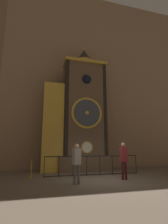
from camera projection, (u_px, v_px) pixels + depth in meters
name	position (u px, v px, depth m)	size (l,w,h in m)	color
ground_plane	(106.00, 180.00, 8.34)	(28.00, 28.00, 0.00)	brown
cathedral_back_wall	(79.00, 73.00, 14.84)	(24.00, 0.32, 15.52)	#997A5B
clock_tower	(78.00, 115.00, 12.60)	(4.77, 1.79, 9.34)	brown
railing_fence	(93.00, 164.00, 9.89)	(5.48, 0.05, 1.09)	black
visitor_near	(77.00, 160.00, 7.61)	(0.39, 0.32, 1.70)	#58554F
visitor_far	(124.00, 157.00, 8.69)	(0.38, 0.28, 1.78)	#461518
stanchion_post	(31.00, 172.00, 9.00)	(0.28, 0.28, 0.94)	#B28E33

